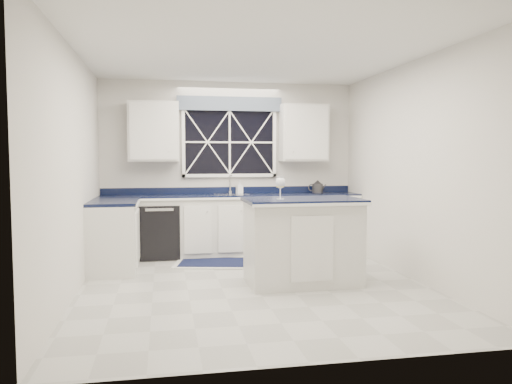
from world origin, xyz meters
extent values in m
plane|color=#ABACA7|center=(0.00, 0.00, 0.00)|extent=(4.50, 4.50, 0.00)
cube|color=beige|center=(0.00, 2.25, 1.35)|extent=(4.00, 0.10, 2.70)
cube|color=silver|center=(0.00, 1.95, 0.45)|extent=(3.98, 0.60, 0.90)
cube|color=silver|center=(-1.70, 1.15, 0.45)|extent=(0.60, 1.00, 0.90)
cube|color=black|center=(0.00, 1.95, 0.92)|extent=(3.98, 0.64, 0.04)
cube|color=black|center=(-1.10, 1.95, 0.41)|extent=(0.60, 0.58, 0.82)
cube|color=black|center=(0.00, 2.22, 1.75)|extent=(1.40, 0.02, 1.00)
cube|color=slate|center=(0.00, 2.16, 2.35)|extent=(1.65, 0.04, 0.22)
cube|color=silver|center=(-1.18, 2.08, 1.90)|extent=(0.75, 0.34, 0.90)
cube|color=silver|center=(1.18, 2.08, 1.90)|extent=(0.75, 0.34, 0.90)
cylinder|color=#B0B0B3|center=(0.00, 2.17, 0.96)|extent=(0.05, 0.05, 0.04)
cylinder|color=#B0B0B3|center=(0.00, 2.17, 1.10)|extent=(0.02, 0.02, 0.28)
cylinder|color=#B0B0B3|center=(0.00, 2.08, 1.23)|extent=(0.02, 0.18, 0.02)
cube|color=silver|center=(0.59, 0.06, 0.49)|extent=(1.31, 0.77, 0.98)
cube|color=black|center=(0.59, 0.06, 1.00)|extent=(1.38, 0.84, 0.04)
cube|color=beige|center=(-0.25, 1.35, 0.01)|extent=(1.42, 1.03, 0.01)
cube|color=#101635|center=(-0.25, 1.35, 0.02)|extent=(1.25, 0.87, 0.01)
cylinder|color=#323235|center=(1.41, 2.08, 1.01)|extent=(0.21, 0.21, 0.14)
cone|color=#323235|center=(1.41, 2.08, 1.11)|extent=(0.17, 0.17, 0.06)
torus|color=#323235|center=(1.33, 2.10, 1.02)|extent=(0.12, 0.04, 0.12)
cylinder|color=#323235|center=(1.51, 2.05, 1.03)|extent=(0.07, 0.03, 0.09)
cylinder|color=white|center=(0.30, -0.01, 1.03)|extent=(0.09, 0.09, 0.01)
cylinder|color=white|center=(0.30, -0.01, 1.10)|extent=(0.01, 0.01, 0.14)
ellipsoid|color=white|center=(0.30, -0.01, 1.22)|extent=(0.11, 0.11, 0.14)
cylinder|color=#CEC06D|center=(0.30, -0.01, 1.20)|extent=(0.09, 0.09, 0.06)
imported|color=silver|center=(0.15, 2.17, 1.04)|extent=(0.11, 0.11, 0.20)
camera|label=1|loc=(-1.04, -5.65, 1.51)|focal=35.00mm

